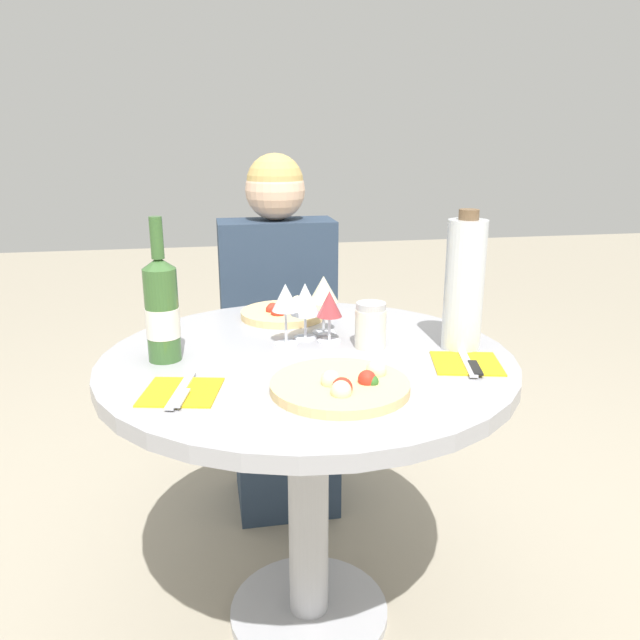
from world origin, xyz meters
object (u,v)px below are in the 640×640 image
at_px(seated_diner, 281,348).
at_px(pizza_large, 342,385).
at_px(wine_bottle, 162,309).
at_px(tall_carafe, 464,284).
at_px(chair_behind_diner, 277,365).
at_px(dining_table, 308,410).

xyz_separation_m(seated_diner, pizza_large, (0.02, -0.88, 0.22)).
height_order(seated_diner, pizza_large, seated_diner).
xyz_separation_m(wine_bottle, tall_carafe, (0.71, -0.05, 0.04)).
bearing_deg(tall_carafe, wine_bottle, 176.06).
bearing_deg(seated_diner, tall_carafe, 118.47).
xyz_separation_m(chair_behind_diner, tall_carafe, (0.36, -0.80, 0.48)).
distance_m(wine_bottle, tall_carafe, 0.71).
distance_m(chair_behind_diner, seated_diner, 0.17).
bearing_deg(wine_bottle, chair_behind_diner, 65.35).
bearing_deg(seated_diner, pizza_large, 91.22).
height_order(wine_bottle, tall_carafe, tall_carafe).
relative_size(seated_diner, tall_carafe, 3.54).
relative_size(dining_table, chair_behind_diner, 1.12).
height_order(pizza_large, tall_carafe, tall_carafe).
distance_m(dining_table, tall_carafe, 0.48).
relative_size(chair_behind_diner, pizza_large, 3.05).
distance_m(chair_behind_diner, tall_carafe, 1.00).
bearing_deg(dining_table, seated_diner, 88.73).
distance_m(chair_behind_diner, wine_bottle, 0.94).
relative_size(chair_behind_diner, tall_carafe, 2.59).
relative_size(pizza_large, tall_carafe, 0.85).
xyz_separation_m(chair_behind_diner, seated_diner, (0.00, -0.13, 0.11)).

